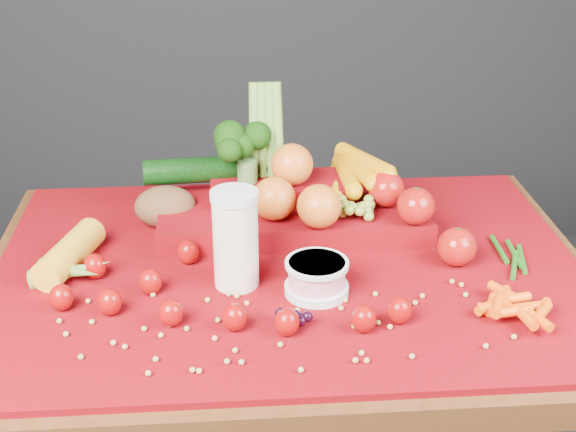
{
  "coord_description": "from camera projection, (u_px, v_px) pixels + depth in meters",
  "views": [
    {
      "loc": [
        -0.1,
        -1.26,
        1.47
      ],
      "look_at": [
        0.0,
        0.02,
        0.85
      ],
      "focal_mm": 50.0,
      "sensor_mm": 36.0,
      "label": 1
    }
  ],
  "objects": [
    {
      "name": "corn_ear",
      "position": [
        70.0,
        266.0,
        1.39
      ],
      "size": [
        0.23,
        0.26,
        0.06
      ],
      "rotation": [
        0.0,
        0.0,
        1.27
      ],
      "color": "gold",
      "rests_on": "red_cloth"
    },
    {
      "name": "baby_carrot_pile",
      "position": [
        515.0,
        309.0,
        1.28
      ],
      "size": [
        0.18,
        0.17,
        0.03
      ],
      "primitive_type": null,
      "color": "#E84D08",
      "rests_on": "red_cloth"
    },
    {
      "name": "potato",
      "position": [
        165.0,
        207.0,
        1.57
      ],
      "size": [
        0.12,
        0.09,
        0.08
      ],
      "primitive_type": "ellipsoid",
      "color": "#53381B",
      "rests_on": "red_cloth"
    },
    {
      "name": "produce_mound",
      "position": [
        300.0,
        197.0,
        1.56
      ],
      "size": [
        0.61,
        0.36,
        0.27
      ],
      "color": "#6B030D",
      "rests_on": "red_cloth"
    },
    {
      "name": "table",
      "position": [
        289.0,
        315.0,
        1.49
      ],
      "size": [
        1.1,
        0.8,
        0.75
      ],
      "color": "#381D0C",
      "rests_on": "ground"
    },
    {
      "name": "green_bean_pile",
      "position": [
        510.0,
        257.0,
        1.46
      ],
      "size": [
        0.14,
        0.12,
        0.01
      ],
      "primitive_type": null,
      "color": "#1F5613",
      "rests_on": "red_cloth"
    },
    {
      "name": "strawberry_scatter",
      "position": [
        203.0,
        295.0,
        1.3
      ],
      "size": [
        0.58,
        0.28,
        0.05
      ],
      "color": "#920A00",
      "rests_on": "red_cloth"
    },
    {
      "name": "dark_grape_cluster",
      "position": [
        296.0,
        319.0,
        1.26
      ],
      "size": [
        0.06,
        0.05,
        0.03
      ],
      "primitive_type": null,
      "color": "black",
      "rests_on": "red_cloth"
    },
    {
      "name": "yogurt_bowl",
      "position": [
        317.0,
        276.0,
        1.34
      ],
      "size": [
        0.11,
        0.11,
        0.06
      ],
      "rotation": [
        0.0,
        0.0,
        -0.25
      ],
      "color": "silver",
      "rests_on": "red_cloth"
    },
    {
      "name": "red_cloth",
      "position": [
        289.0,
        268.0,
        1.45
      ],
      "size": [
        1.05,
        0.75,
        0.01
      ],
      "primitive_type": "cube",
      "color": "#6B030D",
      "rests_on": "table"
    },
    {
      "name": "soybean_scatter",
      "position": [
        299.0,
        324.0,
        1.26
      ],
      "size": [
        0.84,
        0.24,
        0.01
      ],
      "primitive_type": null,
      "color": "#AB9A49",
      "rests_on": "red_cloth"
    },
    {
      "name": "milk_glass",
      "position": [
        235.0,
        236.0,
        1.34
      ],
      "size": [
        0.08,
        0.08,
        0.17
      ],
      "rotation": [
        0.0,
        0.0,
        0.22
      ],
      "color": "silver",
      "rests_on": "red_cloth"
    }
  ]
}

